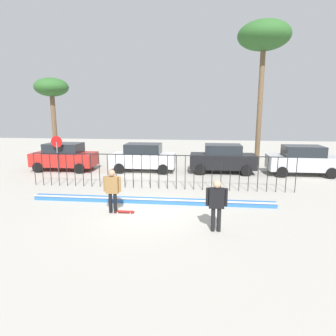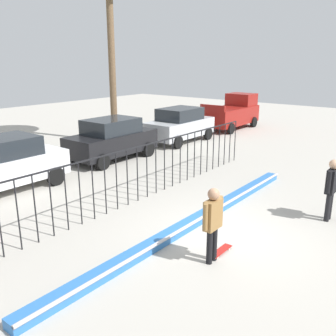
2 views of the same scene
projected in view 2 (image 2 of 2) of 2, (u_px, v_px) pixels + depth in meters
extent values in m
plane|color=#ADA89E|center=(224.00, 236.00, 9.90)|extent=(60.00, 60.00, 0.00)
cube|color=#2D6BB7|center=(192.00, 222.00, 10.47)|extent=(11.00, 0.36, 0.22)
cylinder|color=#B2B2B7|center=(198.00, 220.00, 10.34)|extent=(11.00, 0.09, 0.09)
cylinder|color=black|center=(18.00, 215.00, 8.93)|extent=(0.04, 0.04, 1.83)
cylinder|color=black|center=(35.00, 209.00, 9.28)|extent=(0.04, 0.04, 1.83)
cylinder|color=black|center=(51.00, 204.00, 9.63)|extent=(0.04, 0.04, 1.83)
cylinder|color=black|center=(66.00, 199.00, 9.98)|extent=(0.04, 0.04, 1.83)
cylinder|color=black|center=(80.00, 194.00, 10.34)|extent=(0.04, 0.04, 1.83)
cylinder|color=black|center=(93.00, 189.00, 10.69)|extent=(0.04, 0.04, 1.83)
cylinder|color=black|center=(105.00, 185.00, 11.04)|extent=(0.04, 0.04, 1.83)
cylinder|color=black|center=(117.00, 181.00, 11.39)|extent=(0.04, 0.04, 1.83)
cylinder|color=black|center=(127.00, 178.00, 11.74)|extent=(0.04, 0.04, 1.83)
cylinder|color=black|center=(137.00, 174.00, 12.09)|extent=(0.04, 0.04, 1.83)
cylinder|color=black|center=(147.00, 171.00, 12.44)|extent=(0.04, 0.04, 1.83)
cylinder|color=black|center=(156.00, 168.00, 12.80)|extent=(0.04, 0.04, 1.83)
cylinder|color=black|center=(164.00, 165.00, 13.15)|extent=(0.04, 0.04, 1.83)
cylinder|color=black|center=(173.00, 162.00, 13.50)|extent=(0.04, 0.04, 1.83)
cylinder|color=black|center=(180.00, 160.00, 13.85)|extent=(0.04, 0.04, 1.83)
cylinder|color=black|center=(187.00, 157.00, 14.20)|extent=(0.04, 0.04, 1.83)
cylinder|color=black|center=(194.00, 155.00, 14.55)|extent=(0.04, 0.04, 1.83)
cylinder|color=black|center=(201.00, 152.00, 14.90)|extent=(0.04, 0.04, 1.83)
cylinder|color=black|center=(207.00, 150.00, 15.26)|extent=(0.04, 0.04, 1.83)
cylinder|color=black|center=(213.00, 148.00, 15.61)|extent=(0.04, 0.04, 1.83)
cylinder|color=black|center=(219.00, 146.00, 15.96)|extent=(0.04, 0.04, 1.83)
cylinder|color=black|center=(225.00, 144.00, 16.31)|extent=(0.04, 0.04, 1.83)
cylinder|color=black|center=(230.00, 143.00, 16.66)|extent=(0.04, 0.04, 1.83)
cylinder|color=black|center=(235.00, 141.00, 17.01)|extent=(0.04, 0.04, 1.83)
cube|color=black|center=(126.00, 150.00, 11.49)|extent=(14.00, 0.04, 0.04)
cylinder|color=black|center=(209.00, 247.00, 8.45)|extent=(0.14, 0.14, 0.83)
cylinder|color=black|center=(214.00, 244.00, 8.60)|extent=(0.14, 0.14, 0.83)
cube|color=olive|center=(213.00, 214.00, 8.31)|extent=(0.51, 0.22, 0.69)
sphere|color=#A87A5B|center=(214.00, 194.00, 8.18)|extent=(0.27, 0.27, 0.27)
cylinder|color=olive|center=(205.00, 217.00, 8.07)|extent=(0.11, 0.11, 0.62)
cylinder|color=olive|center=(220.00, 209.00, 8.53)|extent=(0.11, 0.11, 0.62)
cube|color=#A51E19|center=(221.00, 251.00, 8.99)|extent=(0.80, 0.20, 0.02)
cylinder|color=silver|center=(223.00, 247.00, 9.25)|extent=(0.05, 0.03, 0.05)
cylinder|color=silver|center=(229.00, 249.00, 9.16)|extent=(0.05, 0.03, 0.05)
cylinder|color=silver|center=(212.00, 256.00, 8.84)|extent=(0.05, 0.03, 0.05)
cylinder|color=silver|center=(217.00, 258.00, 8.75)|extent=(0.05, 0.03, 0.05)
cylinder|color=black|center=(328.00, 207.00, 10.69)|extent=(0.14, 0.14, 0.85)
cylinder|color=black|center=(330.00, 205.00, 10.84)|extent=(0.14, 0.14, 0.85)
cube|color=black|center=(332.00, 181.00, 10.55)|extent=(0.51, 0.22, 0.70)
sphere|color=tan|center=(334.00, 164.00, 10.41)|extent=(0.28, 0.28, 0.28)
cylinder|color=black|center=(329.00, 182.00, 10.30)|extent=(0.11, 0.11, 0.62)
cylinder|color=black|center=(335.00, 177.00, 10.77)|extent=(0.11, 0.11, 0.62)
cube|color=silver|center=(3.00, 169.00, 13.14)|extent=(4.30, 1.90, 0.90)
cube|color=#1E2328|center=(0.00, 147.00, 12.92)|extent=(2.37, 1.71, 0.66)
cylinder|color=black|center=(27.00, 167.00, 14.93)|extent=(0.68, 0.22, 0.68)
cylinder|color=black|center=(56.00, 176.00, 13.80)|extent=(0.68, 0.22, 0.68)
cube|color=black|center=(112.00, 143.00, 17.24)|extent=(4.30, 1.90, 0.90)
cube|color=#1E2328|center=(111.00, 126.00, 17.02)|extent=(2.37, 1.71, 0.66)
cylinder|color=black|center=(120.00, 144.00, 19.03)|extent=(0.68, 0.22, 0.68)
cylinder|color=black|center=(148.00, 149.00, 17.90)|extent=(0.68, 0.22, 0.68)
cylinder|color=black|center=(74.00, 155.00, 16.83)|extent=(0.68, 0.22, 0.68)
cylinder|color=black|center=(103.00, 162.00, 15.70)|extent=(0.68, 0.22, 0.68)
cube|color=#B7BABF|center=(180.00, 128.00, 20.97)|extent=(4.30, 1.90, 0.90)
cube|color=#1E2328|center=(180.00, 114.00, 20.75)|extent=(2.37, 1.71, 0.66)
cylinder|color=black|center=(181.00, 130.00, 22.76)|extent=(0.68, 0.22, 0.68)
cylinder|color=black|center=(208.00, 134.00, 21.63)|extent=(0.68, 0.22, 0.68)
cylinder|color=black|center=(150.00, 138.00, 20.56)|extent=(0.68, 0.22, 0.68)
cylinder|color=black|center=(178.00, 142.00, 19.43)|extent=(0.68, 0.22, 0.68)
cube|color=maroon|center=(230.00, 115.00, 24.85)|extent=(4.70, 1.90, 1.10)
cube|color=maroon|center=(241.00, 99.00, 25.68)|extent=(1.50, 1.75, 0.80)
cube|color=maroon|center=(213.00, 108.00, 22.92)|extent=(0.12, 1.75, 0.36)
cylinder|color=black|center=(229.00, 119.00, 26.77)|extent=(0.68, 0.22, 0.68)
cylinder|color=black|center=(254.00, 122.00, 25.64)|extent=(0.68, 0.22, 0.68)
cylinder|color=black|center=(205.00, 125.00, 24.37)|extent=(0.68, 0.22, 0.68)
cylinder|color=black|center=(231.00, 129.00, 23.24)|extent=(0.68, 0.22, 0.68)
cylinder|color=brown|center=(112.00, 67.00, 19.94)|extent=(0.36, 0.36, 8.21)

